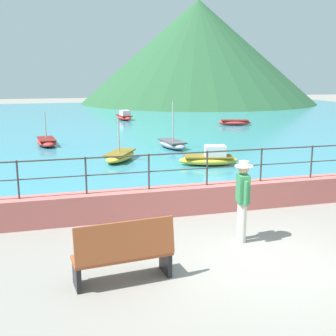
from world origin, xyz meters
name	(u,v)px	position (x,y,z in m)	size (l,w,h in m)	color
ground_plane	(265,261)	(0.00, 0.00, 0.00)	(120.00, 120.00, 0.00)	gray
promenade_wall	(206,198)	(0.00, 3.20, 0.35)	(20.00, 0.56, 0.70)	#BC605B
railing	(207,162)	(0.00, 3.20, 1.31)	(18.44, 0.04, 0.90)	#383330
lake_water	(102,121)	(0.00, 25.84, 0.03)	(64.00, 44.32, 0.06)	teal
hill_main	(198,52)	(14.30, 44.53, 6.21)	(29.06, 29.06, 12.41)	#285633
bench_main	(124,252)	(-2.74, -0.10, 0.56)	(1.74, 0.71, 1.13)	#9E4C28
person_walking	(243,197)	(0.00, 1.08, 0.98)	(0.38, 0.56, 1.75)	beige
boat_1	(235,122)	(8.58, 20.41, 0.26)	(2.46, 1.53, 0.36)	red
boat_2	(172,144)	(1.75, 12.51, 0.26)	(1.20, 2.40, 2.20)	gray
boat_3	(47,142)	(-4.03, 14.84, 0.26)	(1.12, 2.38, 1.67)	red
boat_4	(120,156)	(-1.14, 10.14, 0.26)	(1.90, 2.45, 1.70)	gold
boat_5	(210,158)	(2.08, 8.36, 0.33)	(2.46, 1.48, 0.76)	gold
boat_6	(124,116)	(1.75, 25.88, 0.33)	(1.27, 2.42, 0.76)	red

